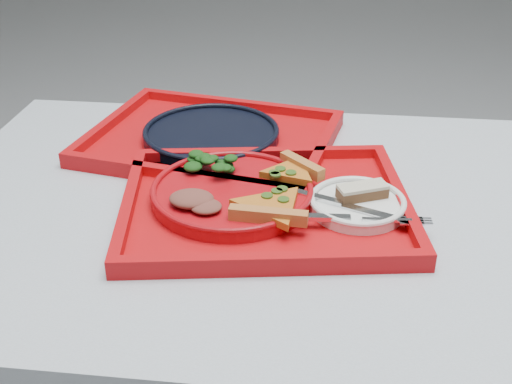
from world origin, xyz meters
The scene contains 13 objects.
table centered at (0.00, 0.00, 0.68)m, with size 1.60×0.80×0.75m.
tray_main centered at (-0.23, -0.02, 0.76)m, with size 0.45×0.35×0.01m, color #B3090D.
tray_far centered at (-0.36, 0.21, 0.76)m, with size 0.45×0.35×0.01m, color #B3090D.
dinner_plate centered at (-0.29, -0.01, 0.77)m, with size 0.26×0.26×0.02m, color #AA0B12.
side_plate centered at (-0.09, -0.02, 0.77)m, with size 0.15×0.15×0.01m, color white.
navy_plate centered at (-0.36, 0.21, 0.77)m, with size 0.26×0.26×0.02m, color black.
pizza_slice_a centered at (-0.22, -0.07, 0.79)m, with size 0.13×0.11×0.02m, color gold, non-canonical shape.
pizza_slice_b centered at (-0.20, 0.05, 0.79)m, with size 0.11×0.09×0.02m, color gold, non-canonical shape.
salad_heap centered at (-0.33, 0.05, 0.80)m, with size 0.08×0.07×0.04m, color black.
meat_portion centered at (-0.34, -0.07, 0.79)m, with size 0.07×0.06×0.02m, color brown.
dessert_bar centered at (-0.08, -0.01, 0.79)m, with size 0.08×0.06×0.02m.
knife centered at (-0.09, -0.04, 0.78)m, with size 0.18×0.02×0.01m, color silver.
fork centered at (-0.08, -0.08, 0.78)m, with size 0.18×0.02×0.01m, color silver.
Camera 1 is at (-0.14, -0.90, 1.28)m, focal length 45.00 mm.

